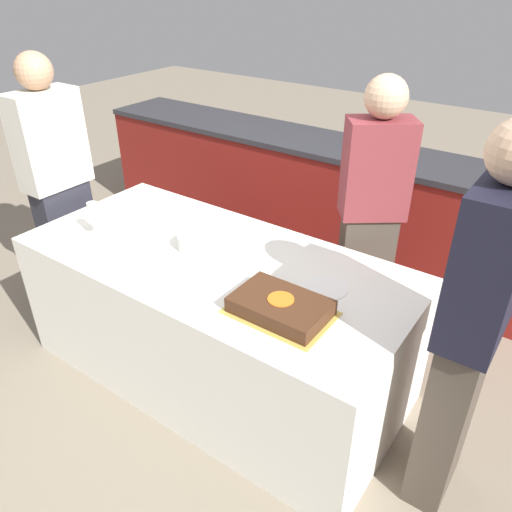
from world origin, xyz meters
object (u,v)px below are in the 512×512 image
object	(u,v)px
plate_stack	(197,242)
person_seated_left	(59,186)
person_seated_right	(471,333)
cake	(281,306)
person_cutting_cake	(370,220)
wine_glass	(93,214)

from	to	relation	value
plate_stack	person_seated_left	size ratio (longest dim) A/B	0.12
plate_stack	person_seated_right	xyz separation A→B (m)	(1.37, -0.02, 0.07)
cake	person_cutting_cake	bearing A→B (deg)	90.00
cake	person_seated_left	distance (m)	1.78
plate_stack	person_cutting_cake	world-z (taller)	person_cutting_cake
person_seated_left	cake	bearing A→B (deg)	-96.17
wine_glass	person_cutting_cake	size ratio (longest dim) A/B	0.12
wine_glass	person_cutting_cake	xyz separation A→B (m)	(1.19, 0.89, -0.05)
wine_glass	cake	bearing A→B (deg)	-0.22
person_seated_left	person_seated_right	distance (m)	2.48
wine_glass	person_seated_right	world-z (taller)	person_seated_right
person_cutting_cake	person_seated_left	distance (m)	1.90
person_seated_left	person_seated_right	size ratio (longest dim) A/B	0.98
wine_glass	person_seated_left	size ratio (longest dim) A/B	0.12
cake	person_seated_right	size ratio (longest dim) A/B	0.26
person_cutting_cake	wine_glass	bearing A→B (deg)	-0.41
plate_stack	person_cutting_cake	size ratio (longest dim) A/B	0.12
plate_stack	cake	bearing A→B (deg)	-18.06
plate_stack	person_seated_right	world-z (taller)	person_seated_right
plate_stack	person_seated_right	bearing A→B (deg)	-0.94
cake	wine_glass	bearing A→B (deg)	179.78
cake	wine_glass	size ratio (longest dim) A/B	2.24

